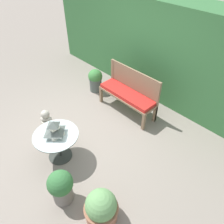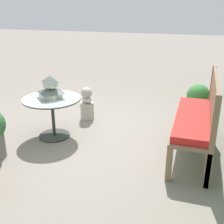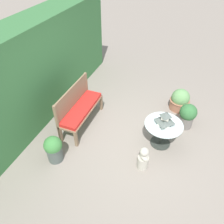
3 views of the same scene
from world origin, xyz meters
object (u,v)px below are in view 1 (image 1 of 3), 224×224
patio_table (57,139)px  potted_plant_path_edge (61,186)px  garden_bust (47,122)px  pagoda_birdhouse (54,129)px  potted_plant_table_near (95,80)px  garden_bench (127,96)px  potted_plant_patio_mid (101,208)px

patio_table → potted_plant_path_edge: potted_plant_path_edge is taller
patio_table → garden_bust: 0.79m
pagoda_birdhouse → potted_plant_path_edge: (0.75, -0.43, -0.36)m
potted_plant_path_edge → potted_plant_table_near: potted_plant_path_edge is taller
potted_plant_table_near → patio_table: bearing=-57.6°
garden_bench → patio_table: patio_table is taller
garden_bench → garden_bust: bearing=-112.2°
garden_bench → potted_plant_table_near: size_ratio=2.32×
pagoda_birdhouse → patio_table: bearing=0.0°
pagoda_birdhouse → potted_plant_patio_mid: pagoda_birdhouse is taller
patio_table → potted_plant_patio_mid: 1.39m
potted_plant_path_edge → garden_bench: bearing=109.7°
patio_table → pagoda_birdhouse: bearing=0.0°
garden_bust → potted_plant_path_edge: (1.48, -0.63, 0.09)m
pagoda_birdhouse → potted_plant_table_near: (-1.19, 1.88, -0.38)m
potted_plant_patio_mid → pagoda_birdhouse: bearing=172.4°
garden_bench → potted_plant_path_edge: 2.42m
garden_bench → potted_plant_table_near: 1.13m
patio_table → potted_plant_patio_mid: patio_table is taller
garden_bust → potted_plant_path_edge: bearing=-61.5°
garden_bench → garden_bust: garden_bust is taller
pagoda_birdhouse → potted_plant_patio_mid: bearing=-7.6°
potted_plant_patio_mid → patio_table: bearing=172.4°
potted_plant_path_edge → potted_plant_patio_mid: (0.62, 0.24, -0.08)m
potted_plant_path_edge → patio_table: bearing=150.3°
potted_plant_path_edge → potted_plant_patio_mid: bearing=21.3°
potted_plant_table_near → potted_plant_patio_mid: 3.29m
garden_bench → patio_table: (0.07, -1.85, 0.02)m
pagoda_birdhouse → potted_plant_patio_mid: size_ratio=0.56×
potted_plant_table_near → garden_bust: bearing=-74.8°
patio_table → potted_plant_table_near: (-1.19, 1.88, -0.13)m
garden_bust → pagoda_birdhouse: bearing=-53.8°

